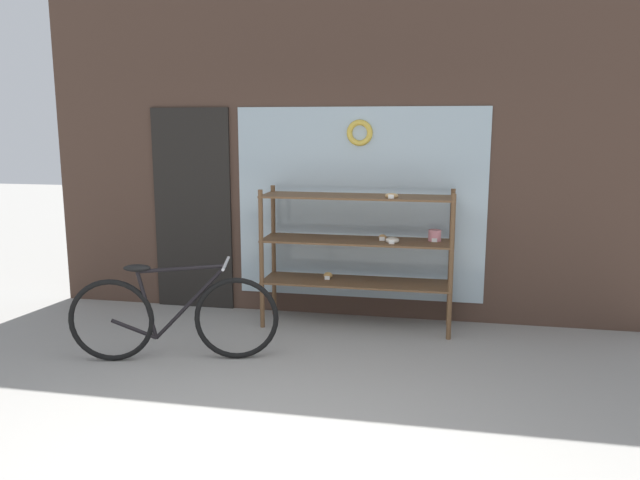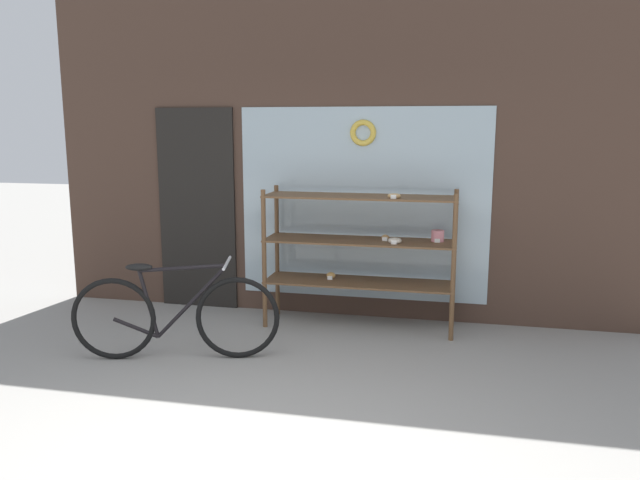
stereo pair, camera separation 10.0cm
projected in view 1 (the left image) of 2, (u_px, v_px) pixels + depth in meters
ground_plane at (258, 456)px, 3.68m from camera, size 30.00×30.00×0.00m
storefront_facade at (337, 148)px, 6.17m from camera, size 6.14×0.13×3.49m
display_case at (359, 243)px, 5.92m from camera, size 1.81×0.48×1.33m
bicycle at (173, 317)px, 5.13m from camera, size 1.68×0.57×0.83m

